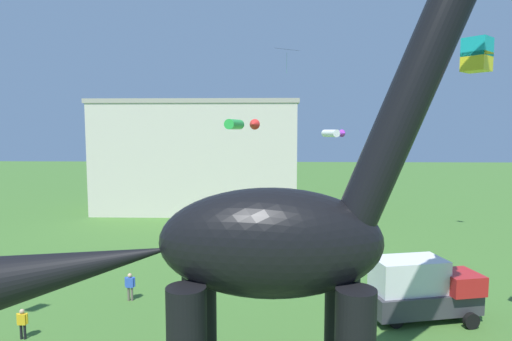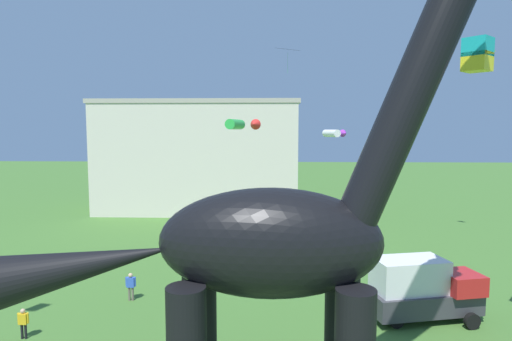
{
  "view_description": "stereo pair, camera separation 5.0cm",
  "coord_description": "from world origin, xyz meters",
  "px_view_note": "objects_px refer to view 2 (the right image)",
  "views": [
    {
      "loc": [
        0.26,
        -10.42,
        9.81
      ],
      "look_at": [
        -0.2,
        3.72,
        8.46
      ],
      "focal_mm": 30.01,
      "sensor_mm": 36.0,
      "label": 1
    },
    {
      "loc": [
        0.31,
        -10.41,
        9.81
      ],
      "look_at": [
        -0.2,
        3.72,
        8.46
      ],
      "focal_mm": 30.01,
      "sensor_mm": 36.0,
      "label": 2
    }
  ],
  "objects_px": {
    "kite_mid_center": "(477,55)",
    "person_near_flyer": "(23,321)",
    "kite_high_left": "(288,49)",
    "dinosaur_sculpture": "(268,243)",
    "kite_apex": "(334,133)",
    "kite_mid_right": "(489,51)",
    "kite_far_left": "(375,191)",
    "parked_box_truck": "(422,288)",
    "person_strolling_adult": "(131,284)",
    "kite_far_right": "(239,124)"
  },
  "relations": [
    {
      "from": "person_near_flyer",
      "to": "kite_apex",
      "type": "bearing_deg",
      "value": 115.44
    },
    {
      "from": "kite_apex",
      "to": "kite_far_left",
      "type": "xyz_separation_m",
      "value": [
        1.27,
        -5.68,
        -2.86
      ]
    },
    {
      "from": "kite_far_right",
      "to": "kite_apex",
      "type": "bearing_deg",
      "value": -34.22
    },
    {
      "from": "parked_box_truck",
      "to": "person_near_flyer",
      "type": "relative_size",
      "value": 4.05
    },
    {
      "from": "person_strolling_adult",
      "to": "kite_far_right",
      "type": "height_order",
      "value": "kite_far_right"
    },
    {
      "from": "kite_far_right",
      "to": "kite_high_left",
      "type": "bearing_deg",
      "value": 38.34
    },
    {
      "from": "kite_apex",
      "to": "kite_far_left",
      "type": "height_order",
      "value": "kite_apex"
    },
    {
      "from": "kite_far_right",
      "to": "kite_apex",
      "type": "relative_size",
      "value": 1.6
    },
    {
      "from": "dinosaur_sculpture",
      "to": "person_strolling_adult",
      "type": "height_order",
      "value": "dinosaur_sculpture"
    },
    {
      "from": "kite_mid_right",
      "to": "parked_box_truck",
      "type": "bearing_deg",
      "value": -124.31
    },
    {
      "from": "person_near_flyer",
      "to": "kite_far_right",
      "type": "xyz_separation_m",
      "value": [
        9.26,
        12.66,
        9.32
      ]
    },
    {
      "from": "kite_apex",
      "to": "kite_far_left",
      "type": "distance_m",
      "value": 6.48
    },
    {
      "from": "parked_box_truck",
      "to": "kite_far_left",
      "type": "xyz_separation_m",
      "value": [
        -2.58,
        -0.11,
        5.08
      ]
    },
    {
      "from": "parked_box_truck",
      "to": "kite_high_left",
      "type": "bearing_deg",
      "value": 105.0
    },
    {
      "from": "parked_box_truck",
      "to": "person_strolling_adult",
      "type": "bearing_deg",
      "value": 161.06
    },
    {
      "from": "dinosaur_sculpture",
      "to": "kite_mid_center",
      "type": "relative_size",
      "value": 14.01
    },
    {
      "from": "dinosaur_sculpture",
      "to": "person_near_flyer",
      "type": "xyz_separation_m",
      "value": [
        -11.52,
        5.64,
        -5.37
      ]
    },
    {
      "from": "person_near_flyer",
      "to": "person_strolling_adult",
      "type": "bearing_deg",
      "value": 139.81
    },
    {
      "from": "kite_mid_center",
      "to": "person_near_flyer",
      "type": "bearing_deg",
      "value": 173.22
    },
    {
      "from": "parked_box_truck",
      "to": "kite_high_left",
      "type": "xyz_separation_m",
      "value": [
        -6.55,
        12.73,
        14.45
      ]
    },
    {
      "from": "kite_mid_right",
      "to": "kite_apex",
      "type": "bearing_deg",
      "value": -146.83
    },
    {
      "from": "kite_mid_right",
      "to": "kite_mid_center",
      "type": "distance_m",
      "value": 22.4
    },
    {
      "from": "dinosaur_sculpture",
      "to": "kite_mid_right",
      "type": "height_order",
      "value": "dinosaur_sculpture"
    },
    {
      "from": "kite_high_left",
      "to": "dinosaur_sculpture",
      "type": "bearing_deg",
      "value": -93.68
    },
    {
      "from": "dinosaur_sculpture",
      "to": "kite_apex",
      "type": "height_order",
      "value": "dinosaur_sculpture"
    },
    {
      "from": "person_near_flyer",
      "to": "kite_high_left",
      "type": "bearing_deg",
      "value": 137.53
    },
    {
      "from": "parked_box_truck",
      "to": "kite_far_left",
      "type": "bearing_deg",
      "value": 170.31
    },
    {
      "from": "kite_apex",
      "to": "kite_high_left",
      "type": "distance_m",
      "value": 10.05
    },
    {
      "from": "dinosaur_sculpture",
      "to": "parked_box_truck",
      "type": "distance_m",
      "value": 12.45
    },
    {
      "from": "person_strolling_adult",
      "to": "kite_mid_center",
      "type": "distance_m",
      "value": 20.77
    },
    {
      "from": "person_strolling_adult",
      "to": "kite_far_right",
      "type": "distance_m",
      "value": 13.47
    },
    {
      "from": "person_near_flyer",
      "to": "kite_apex",
      "type": "xyz_separation_m",
      "value": [
        15.58,
        8.36,
        8.7
      ]
    },
    {
      "from": "dinosaur_sculpture",
      "to": "person_strolling_adult",
      "type": "distance_m",
      "value": 14.04
    },
    {
      "from": "kite_far_right",
      "to": "parked_box_truck",
      "type": "bearing_deg",
      "value": -44.13
    },
    {
      "from": "person_near_flyer",
      "to": "kite_mid_right",
      "type": "relative_size",
      "value": 1.65
    },
    {
      "from": "person_strolling_adult",
      "to": "kite_mid_right",
      "type": "xyz_separation_m",
      "value": [
        25.82,
        12.72,
        15.23
      ]
    },
    {
      "from": "kite_apex",
      "to": "dinosaur_sculpture",
      "type": "bearing_deg",
      "value": -106.18
    },
    {
      "from": "person_strolling_adult",
      "to": "kite_mid_right",
      "type": "relative_size",
      "value": 1.83
    },
    {
      "from": "dinosaur_sculpture",
      "to": "kite_mid_right",
      "type": "bearing_deg",
      "value": 35.48
    },
    {
      "from": "parked_box_truck",
      "to": "kite_mid_right",
      "type": "height_order",
      "value": "kite_mid_right"
    },
    {
      "from": "kite_far_left",
      "to": "kite_mid_center",
      "type": "bearing_deg",
      "value": -63.68
    },
    {
      "from": "parked_box_truck",
      "to": "kite_mid_right",
      "type": "distance_m",
      "value": 22.89
    },
    {
      "from": "person_near_flyer",
      "to": "kite_apex",
      "type": "relative_size",
      "value": 0.84
    },
    {
      "from": "person_strolling_adult",
      "to": "kite_high_left",
      "type": "xyz_separation_m",
      "value": [
        9.32,
        10.86,
        15.12
      ]
    },
    {
      "from": "dinosaur_sculpture",
      "to": "kite_mid_right",
      "type": "xyz_separation_m",
      "value": [
        17.86,
        23.02,
        9.96
      ]
    },
    {
      "from": "dinosaur_sculpture",
      "to": "kite_apex",
      "type": "distance_m",
      "value": 14.96
    },
    {
      "from": "person_strolling_adult",
      "to": "kite_high_left",
      "type": "relative_size",
      "value": 0.81
    },
    {
      "from": "parked_box_truck",
      "to": "person_near_flyer",
      "type": "bearing_deg",
      "value": 175.96
    },
    {
      "from": "kite_mid_right",
      "to": "kite_far_left",
      "type": "distance_m",
      "value": 21.52
    },
    {
      "from": "person_near_flyer",
      "to": "kite_mid_center",
      "type": "height_order",
      "value": "kite_mid_center"
    }
  ]
}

